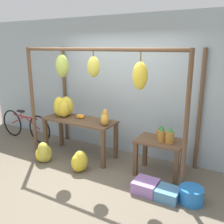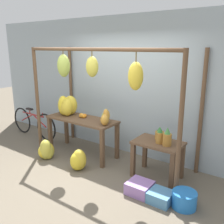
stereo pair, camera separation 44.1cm
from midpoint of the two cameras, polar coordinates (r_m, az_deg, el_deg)
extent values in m
plane|color=#665B4C|center=(4.35, -5.20, -15.71)|extent=(20.00, 20.00, 0.00)
cube|color=#99A8B2|center=(5.12, 6.11, 5.70)|extent=(8.00, 0.08, 2.80)
cylinder|color=brown|center=(5.33, -14.43, 2.29)|extent=(0.07, 0.07, 2.18)
cylinder|color=brown|center=(3.64, 18.72, -3.77)|extent=(0.07, 0.07, 2.18)
cylinder|color=brown|center=(5.99, -7.26, 4.01)|extent=(0.07, 0.07, 2.18)
cylinder|color=brown|center=(4.56, 22.38, -0.43)|extent=(0.07, 0.07, 2.18)
cylinder|color=brown|center=(4.15, -1.13, 14.13)|extent=(3.06, 0.06, 0.06)
cylinder|color=brown|center=(4.61, -8.41, 13.29)|extent=(0.02, 0.02, 0.06)
ellipsoid|color=#9EB247|center=(4.62, -8.30, 10.41)|extent=(0.24, 0.22, 0.40)
cylinder|color=brown|center=(4.18, -1.54, 13.16)|extent=(0.02, 0.02, 0.08)
ellipsoid|color=gold|center=(4.19, -1.52, 10.28)|extent=(0.22, 0.19, 0.34)
cylinder|color=brown|center=(3.74, 8.98, 12.35)|extent=(0.02, 0.02, 0.14)
ellipsoid|color=gold|center=(3.76, 8.81, 8.08)|extent=(0.23, 0.21, 0.42)
cube|color=brown|center=(5.09, -4.49, -1.71)|extent=(1.52, 0.59, 0.04)
cube|color=brown|center=(5.51, -11.74, -4.95)|extent=(0.07, 0.07, 0.74)
cube|color=brown|center=(4.63, 0.50, -8.51)|extent=(0.07, 0.07, 0.74)
cube|color=brown|center=(5.83, -8.26, -3.68)|extent=(0.07, 0.07, 0.74)
cube|color=brown|center=(5.01, 3.70, -6.70)|extent=(0.07, 0.07, 0.74)
cube|color=brown|center=(4.32, 13.44, -6.95)|extent=(0.81, 0.54, 0.04)
cube|color=brown|center=(4.40, 7.73, -10.88)|extent=(0.07, 0.07, 0.61)
cube|color=brown|center=(4.16, 16.62, -13.00)|extent=(0.07, 0.07, 0.61)
cube|color=brown|center=(4.76, 10.22, -8.95)|extent=(0.07, 0.07, 0.61)
cube|color=brown|center=(4.54, 18.47, -10.73)|extent=(0.07, 0.07, 0.61)
ellipsoid|color=gold|center=(5.24, -7.90, 0.99)|extent=(0.34, 0.34, 0.36)
ellipsoid|color=gold|center=(5.34, -7.19, 1.51)|extent=(0.37, 0.38, 0.41)
ellipsoid|color=#9EB247|center=(5.35, -8.59, 0.81)|extent=(0.28, 0.27, 0.28)
ellipsoid|color=yellow|center=(5.32, -8.75, 1.44)|extent=(0.28, 0.29, 0.42)
ellipsoid|color=gold|center=(5.30, -8.57, 1.16)|extent=(0.27, 0.26, 0.37)
sphere|color=orange|center=(5.10, -4.26, -0.96)|extent=(0.08, 0.08, 0.08)
sphere|color=orange|center=(5.15, -4.40, -0.79)|extent=(0.08, 0.08, 0.08)
sphere|color=orange|center=(5.18, -4.67, -0.74)|extent=(0.08, 0.08, 0.08)
sphere|color=orange|center=(5.11, -4.39, -0.85)|extent=(0.09, 0.09, 0.09)
sphere|color=orange|center=(5.13, -4.51, -0.80)|extent=(0.09, 0.09, 0.09)
sphere|color=orange|center=(5.08, -3.94, -1.04)|extent=(0.07, 0.07, 0.07)
sphere|color=orange|center=(5.13, -4.70, -0.88)|extent=(0.08, 0.08, 0.08)
sphere|color=orange|center=(5.11, -3.82, -0.89)|extent=(0.09, 0.09, 0.09)
sphere|color=orange|center=(5.11, -4.41, -0.89)|extent=(0.08, 0.08, 0.08)
cylinder|color=#A3702D|center=(4.17, 15.47, -6.16)|extent=(0.14, 0.14, 0.20)
cone|color=#428442|center=(4.12, 15.61, -4.19)|extent=(0.10, 0.10, 0.11)
cylinder|color=#A3702D|center=(4.42, 13.63, -5.24)|extent=(0.15, 0.15, 0.14)
cone|color=#337538|center=(4.38, 13.72, -3.87)|extent=(0.10, 0.10, 0.08)
cylinder|color=#A3702D|center=(4.25, 14.01, -6.03)|extent=(0.12, 0.12, 0.14)
cone|color=#428442|center=(4.21, 14.12, -4.47)|extent=(0.08, 0.08, 0.10)
cylinder|color=#A3702D|center=(4.24, 13.83, -5.79)|extent=(0.13, 0.13, 0.19)
cone|color=#337538|center=(4.19, 13.95, -4.01)|extent=(0.09, 0.09, 0.09)
ellipsoid|color=gold|center=(5.17, -11.94, -9.00)|extent=(0.27, 0.28, 0.29)
ellipsoid|color=gold|center=(5.21, -11.88, -8.65)|extent=(0.29, 0.29, 0.32)
ellipsoid|color=#9EB247|center=(5.21, -12.32, -8.28)|extent=(0.30, 0.30, 0.38)
ellipsoid|color=yellow|center=(5.20, -12.60, -8.80)|extent=(0.38, 0.39, 0.31)
ellipsoid|color=gold|center=(5.14, -12.55, -8.44)|extent=(0.32, 0.30, 0.41)
ellipsoid|color=gold|center=(4.64, -4.78, -10.87)|extent=(0.35, 0.34, 0.40)
ellipsoid|color=gold|center=(4.68, -4.79, -10.75)|extent=(0.27, 0.25, 0.37)
ellipsoid|color=yellow|center=(4.64, -5.15, -11.16)|extent=(0.34, 0.35, 0.35)
cube|color=#9970B7|center=(4.06, 9.60, -16.78)|extent=(0.37, 0.36, 0.18)
cylinder|color=blue|center=(3.90, 19.50, -18.43)|extent=(0.35, 0.35, 0.24)
torus|color=black|center=(6.83, -18.11, -1.83)|extent=(0.67, 0.06, 0.67)
torus|color=black|center=(6.08, -12.84, -3.46)|extent=(0.67, 0.06, 0.67)
cylinder|color=maroon|center=(6.38, -15.78, -0.56)|extent=(0.82, 0.06, 0.03)
cylinder|color=maroon|center=(6.60, -16.98, -1.22)|extent=(0.50, 0.04, 0.26)
cylinder|color=maroon|center=(6.23, -14.34, -1.98)|extent=(0.50, 0.04, 0.26)
cylinder|color=maroon|center=(6.47, -16.46, 0.04)|extent=(0.02, 0.02, 0.10)
cube|color=black|center=(6.45, -16.50, 0.64)|extent=(0.20, 0.09, 0.04)
cylinder|color=maroon|center=(6.07, -13.58, -0.70)|extent=(0.02, 0.02, 0.10)
ellipsoid|color=gold|center=(4.60, 1.04, -1.85)|extent=(0.21, 0.22, 0.21)
ellipsoid|color=#93A33D|center=(4.75, 1.10, -1.25)|extent=(0.19, 0.21, 0.21)
ellipsoid|color=gold|center=(4.82, 1.31, -0.87)|extent=(0.18, 0.18, 0.24)
ellipsoid|color=gold|center=(4.73, 1.28, -0.94)|extent=(0.18, 0.18, 0.28)
cube|color=#4C84B2|center=(3.93, 14.38, -18.36)|extent=(0.33, 0.32, 0.16)
camera|label=1|loc=(0.22, -87.24, 0.73)|focal=40.00mm
camera|label=2|loc=(0.22, 92.76, -0.73)|focal=40.00mm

